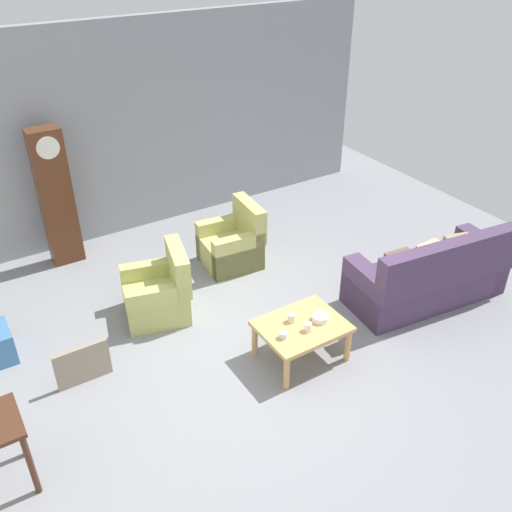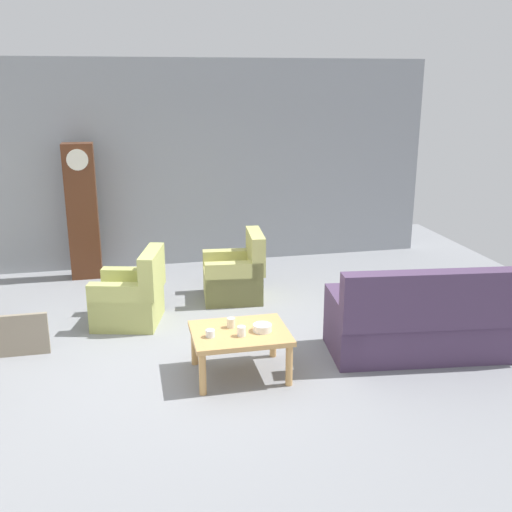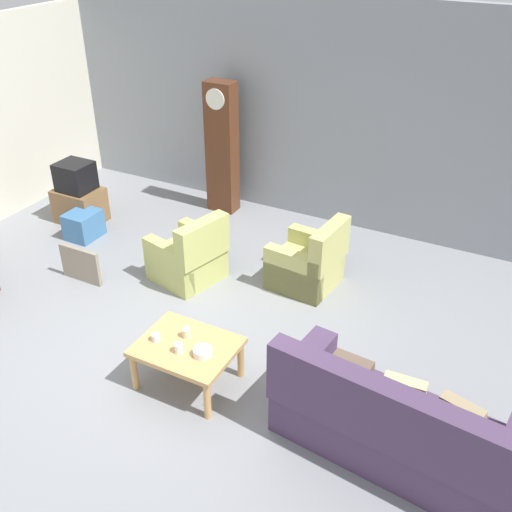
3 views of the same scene
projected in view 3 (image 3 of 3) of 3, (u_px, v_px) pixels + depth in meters
The scene contains 15 objects.
ground_plane at pixel (185, 346), 6.52m from camera, with size 10.40×10.40×0.00m, color gray.
garage_door_wall at pixel (318, 114), 8.43m from camera, with size 8.40×0.16×3.20m, color gray.
couch_floral at pixel (394, 427), 5.06m from camera, with size 2.19×1.12×1.04m.
armchair_olive_near at pixel (189, 258), 7.53m from camera, with size 0.95×0.93×0.92m.
armchair_olive_far at pixel (308, 264), 7.40m from camera, with size 0.86×0.83×0.92m.
coffee_table_wood at pixel (187, 350), 5.84m from camera, with size 0.96×0.76×0.48m.
grandfather_clock at pixel (222, 148), 8.89m from camera, with size 0.44×0.30×2.01m.
tv_stand_cabinet at pixel (80, 205), 8.92m from camera, with size 0.68×0.52×0.52m, color brown.
tv_crt at pixel (75, 176), 8.68m from camera, with size 0.48×0.44×0.42m, color black.
framed_picture_leaning at pixel (80, 265), 7.52m from camera, with size 0.60×0.05×0.47m, color gray.
storage_box_blue at pixel (84, 225), 8.53m from camera, with size 0.40×0.48×0.39m, color teal.
cup_white_porcelain at pixel (179, 348), 5.69m from camera, with size 0.08×0.08×0.10m, color white.
cup_blue_rimmed at pixel (156, 337), 5.85m from camera, with size 0.09×0.09×0.07m, color silver.
cup_cream_tall at pixel (186, 333), 5.89m from camera, with size 0.08×0.08×0.10m, color beige.
bowl_white_stacked at pixel (203, 352), 5.66m from camera, with size 0.19×0.19×0.07m, color white.
Camera 3 is at (3.04, -4.13, 4.22)m, focal length 41.58 mm.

